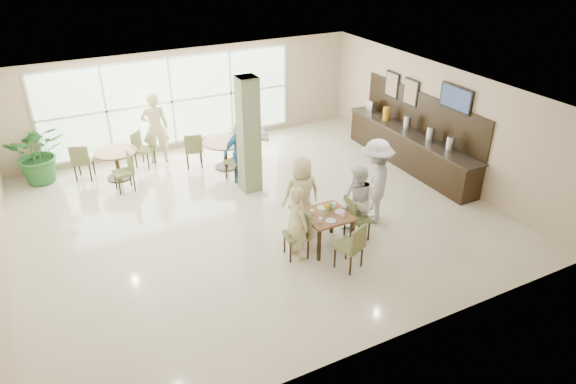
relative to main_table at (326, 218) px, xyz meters
name	(u,v)px	position (x,y,z in m)	size (l,w,h in m)	color
ground	(256,215)	(-0.75, 1.78, -0.65)	(10.00, 10.00, 0.00)	beige
room_shell	(253,145)	(-0.75, 1.78, 1.06)	(10.00, 10.00, 10.00)	white
window_bank	(172,102)	(-1.25, 6.24, 0.75)	(7.00, 0.04, 7.00)	silver
column	(249,136)	(-0.35, 2.98, 0.75)	(0.45, 0.45, 2.80)	#67704E
main_table	(326,218)	(0.00, 0.00, 0.00)	(0.88, 0.88, 0.75)	brown
round_table_left	(116,158)	(-3.10, 5.06, -0.09)	(1.05, 1.05, 0.75)	brown
round_table_right	(225,147)	(-0.43, 4.42, -0.06)	(1.16, 1.16, 0.75)	brown
chairs_main_table	(327,227)	(0.00, -0.05, -0.17)	(1.91, 2.06, 0.95)	#5B6839
chairs_table_left	(117,161)	(-3.09, 5.08, -0.17)	(2.16, 1.72, 0.95)	#5B6839
chairs_table_right	(226,150)	(-0.41, 4.45, -0.17)	(2.10, 1.78, 0.95)	#5B6839
tabletop_clutter	(328,211)	(0.03, -0.02, 0.16)	(0.68, 0.71, 0.21)	white
buffet_counter	(410,146)	(3.95, 2.28, -0.10)	(0.64, 4.70, 1.95)	black
wall_tv	(456,98)	(4.18, 1.18, 1.50)	(0.06, 1.00, 0.58)	black
framed_art_a	(411,92)	(4.19, 2.78, 1.20)	(0.05, 0.55, 0.70)	black
framed_art_b	(392,85)	(4.19, 3.58, 1.20)	(0.05, 0.55, 0.70)	black
potted_plant	(38,153)	(-4.81, 5.75, 0.12)	(1.39, 1.39, 1.54)	#29672D
teen_left	(297,223)	(-0.68, -0.07, 0.13)	(0.57, 0.37, 1.55)	#C7BC85
teen_far	(301,194)	(-0.10, 0.84, 0.18)	(0.81, 0.44, 1.65)	#C7BC85
teen_right	(358,203)	(0.73, -0.01, 0.16)	(0.78, 0.61, 1.61)	white
teen_standing	(375,182)	(1.44, 0.40, 0.30)	(1.22, 0.70, 1.89)	#AEAEB1
adult_a	(240,152)	(-0.38, 3.53, 0.14)	(0.92, 0.52, 1.57)	teal
adult_b	(252,135)	(0.37, 4.46, 0.12)	(1.43, 0.62, 1.54)	white
adult_standing	(155,128)	(-1.93, 5.59, 0.32)	(0.71, 0.47, 1.94)	#C7BC85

